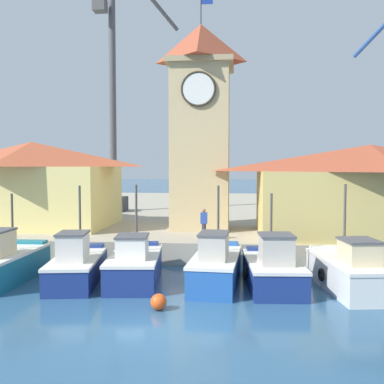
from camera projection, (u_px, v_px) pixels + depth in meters
ground_plane at (150, 331)px, 13.22m from camera, size 300.00×300.00×0.00m
quay_wharf at (209, 212)px, 41.74m from camera, size 120.00×40.00×1.11m
fishing_boat_far_left at (5, 263)px, 18.90m from camera, size 2.02×4.84×3.68m
fishing_boat_left_outer at (77, 265)px, 18.70m from camera, size 2.50×5.07×4.04m
fishing_boat_left_inner at (135, 265)px, 18.82m from camera, size 2.50×5.00×4.07m
fishing_boat_mid_left at (216, 265)px, 18.48m from camera, size 2.15×5.37×4.04m
fishing_boat_center at (273, 269)px, 17.99m from camera, size 2.39×4.77×3.75m
fishing_boat_mid_right at (350, 271)px, 17.55m from camera, size 2.73×5.12×4.15m
clock_tower at (201, 122)px, 26.64m from camera, size 3.85×3.85×13.69m
warehouse_left at (32, 183)px, 28.06m from camera, size 10.09×7.07×5.26m
warehouse_right at (370, 189)px, 24.12m from camera, size 12.16×6.87×4.90m
port_crane_near at (115, 116)px, 37.06m from camera, size 5.86×8.24×21.32m
mooring_buoy at (159, 302)px, 15.17m from camera, size 0.56×0.56×0.56m
dock_worker_near_tower at (204, 224)px, 22.72m from camera, size 0.34×0.22×1.62m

